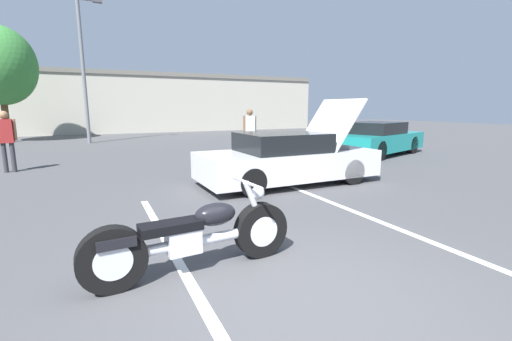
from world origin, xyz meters
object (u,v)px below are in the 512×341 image
object	(u,v)px
show_car_hood_open	(288,159)
light_pole	(85,64)
motorcycle	(194,237)
spectator_by_show_car	(250,129)
spectator_near_motorcycle	(6,136)
parked_car_right_row	(377,139)

from	to	relation	value
show_car_hood_open	light_pole	bearing A→B (deg)	108.01
motorcycle	spectator_by_show_car	world-z (taller)	spectator_by_show_car
show_car_hood_open	spectator_near_motorcycle	world-z (taller)	show_car_hood_open
light_pole	spectator_by_show_car	distance (m)	10.31
light_pole	motorcycle	distance (m)	16.74
light_pole	spectator_near_motorcycle	bearing A→B (deg)	-104.51
motorcycle	parked_car_right_row	size ratio (longest dim) A/B	0.49
light_pole	spectator_near_motorcycle	distance (m)	8.88
light_pole	parked_car_right_row	xyz separation A→B (m)	(10.12, -9.82, -3.36)
show_car_hood_open	spectator_near_motorcycle	xyz separation A→B (m)	(-6.46, 4.67, 0.44)
parked_car_right_row	spectator_near_motorcycle	xyz separation A→B (m)	(-12.22, 1.71, 0.42)
motorcycle	show_car_hood_open	bearing A→B (deg)	42.85
motorcycle	show_car_hood_open	distance (m)	4.85
spectator_by_show_car	show_car_hood_open	bearing A→B (deg)	-102.59
motorcycle	show_car_hood_open	world-z (taller)	show_car_hood_open
motorcycle	show_car_hood_open	size ratio (longest dim) A/B	0.55
light_pole	show_car_hood_open	xyz separation A→B (m)	(4.36, -12.78, -3.38)
motorcycle	show_car_hood_open	xyz separation A→B (m)	(3.31, 3.54, 0.20)
spectator_by_show_car	spectator_near_motorcycle	bearing A→B (deg)	178.45
motorcycle	spectator_near_motorcycle	bearing A→B (deg)	106.94
light_pole	spectator_near_motorcycle	xyz separation A→B (m)	(-2.10, -8.11, -2.94)
parked_car_right_row	spectator_near_motorcycle	bearing A→B (deg)	153.54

